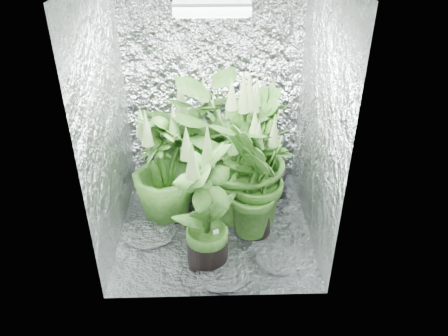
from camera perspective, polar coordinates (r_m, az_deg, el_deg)
ground at (r=3.84m, az=-1.18°, el=-7.46°), size 1.60×1.60×0.00m
walls at (r=3.31m, az=-1.37°, el=6.17°), size 1.62×1.62×2.00m
grow_lamp at (r=3.05m, az=-1.58°, el=20.37°), size 0.50×0.30×0.22m
plant_a at (r=4.09m, az=-3.74°, el=3.92°), size 1.19×1.19×1.11m
plant_b at (r=4.08m, az=-0.37°, el=1.71°), size 0.54×0.54×0.87m
plant_c at (r=3.84m, az=3.59°, el=2.48°), size 0.77×0.77×1.18m
plant_d at (r=3.71m, az=-8.00°, el=-0.10°), size 0.77×0.77×1.09m
plant_e at (r=3.60m, az=1.94°, el=1.56°), size 1.32×1.32×1.29m
plant_f at (r=3.17m, az=-2.32°, el=-5.19°), size 0.66×0.66×1.14m
plant_g at (r=3.48m, az=4.32°, el=-1.67°), size 0.58×0.58×1.10m
circulation_fan at (r=4.15m, az=6.78°, el=-1.53°), size 0.21×0.33×0.40m
plant_label at (r=3.28m, az=-1.05°, el=-8.61°), size 0.05×0.03×0.07m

